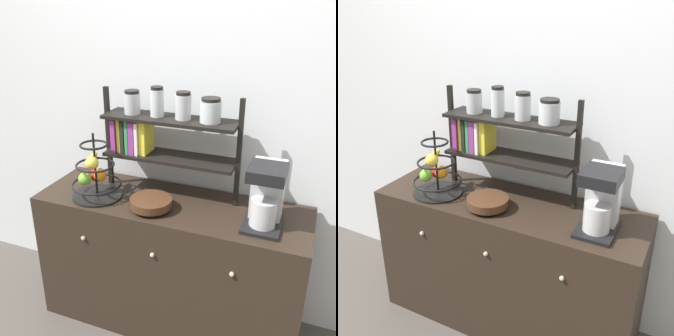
% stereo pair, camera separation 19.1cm
% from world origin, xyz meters
% --- Properties ---
extents(wall_back, '(7.00, 0.05, 2.60)m').
position_xyz_m(wall_back, '(0.00, 0.52, 1.30)').
color(wall_back, silver).
rests_on(wall_back, ground_plane).
extents(sideboard, '(1.47, 0.50, 0.79)m').
position_xyz_m(sideboard, '(0.00, 0.24, 0.40)').
color(sideboard, black).
rests_on(sideboard, ground_plane).
extents(coffee_maker, '(0.18, 0.23, 0.31)m').
position_xyz_m(coffee_maker, '(0.50, 0.21, 0.95)').
color(coffee_maker, black).
rests_on(coffee_maker, sideboard).
extents(fruit_stand, '(0.28, 0.28, 0.37)m').
position_xyz_m(fruit_stand, '(-0.41, 0.16, 0.92)').
color(fruit_stand, black).
rests_on(fruit_stand, sideboard).
extents(wooden_bowl, '(0.22, 0.22, 0.06)m').
position_xyz_m(wooden_bowl, '(-0.07, 0.14, 0.83)').
color(wooden_bowl, '#422819').
rests_on(wooden_bowl, sideboard).
extents(shelf_hutch, '(0.77, 0.20, 0.59)m').
position_xyz_m(shelf_hutch, '(-0.11, 0.34, 1.16)').
color(shelf_hutch, black).
rests_on(shelf_hutch, sideboard).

